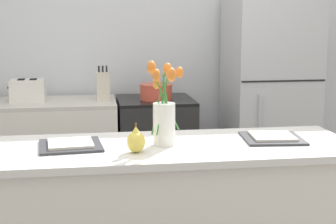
% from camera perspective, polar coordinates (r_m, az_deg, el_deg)
% --- Properties ---
extents(back_wall, '(5.20, 0.08, 2.70)m').
position_cam_1_polar(back_wall, '(4.47, -3.38, 8.15)').
color(back_wall, silver).
rests_on(back_wall, ground_plane).
extents(back_counter, '(1.68, 0.60, 0.88)m').
position_cam_1_polar(back_counter, '(4.24, -17.20, -4.86)').
color(back_counter, silver).
rests_on(back_counter, ground_plane).
extents(stove_range, '(0.60, 0.61, 0.88)m').
position_cam_1_polar(stove_range, '(4.22, -1.40, -4.46)').
color(stove_range, black).
rests_on(stove_range, ground_plane).
extents(refrigerator, '(0.68, 0.67, 1.69)m').
position_cam_1_polar(refrigerator, '(4.36, 11.08, 1.24)').
color(refrigerator, '#B7BABC').
rests_on(refrigerator, ground_plane).
extents(flower_vase, '(0.18, 0.15, 0.42)m').
position_cam_1_polar(flower_vase, '(2.52, -0.45, -0.22)').
color(flower_vase, silver).
rests_on(flower_vase, kitchen_island).
extents(pear_figurine, '(0.09, 0.09, 0.14)m').
position_cam_1_polar(pear_figurine, '(2.40, -3.57, -3.19)').
color(pear_figurine, '#E5CC4C').
rests_on(pear_figurine, kitchen_island).
extents(plate_setting_left, '(0.32, 0.32, 0.02)m').
position_cam_1_polar(plate_setting_left, '(2.56, -10.76, -3.57)').
color(plate_setting_left, '#333338').
rests_on(plate_setting_left, kitchen_island).
extents(plate_setting_right, '(0.32, 0.32, 0.02)m').
position_cam_1_polar(plate_setting_right, '(2.72, 11.48, -2.79)').
color(plate_setting_right, '#333338').
rests_on(plate_setting_right, kitchen_island).
extents(toaster, '(0.28, 0.18, 0.17)m').
position_cam_1_polar(toaster, '(4.13, -15.28, 2.33)').
color(toaster, silver).
rests_on(toaster, back_counter).
extents(cooking_pot, '(0.26, 0.26, 0.15)m').
position_cam_1_polar(cooking_pot, '(4.08, -1.33, 2.27)').
color(cooking_pot, '#CC4C38').
rests_on(cooking_pot, stove_range).
extents(knife_block, '(0.10, 0.14, 0.27)m').
position_cam_1_polar(knife_block, '(4.09, -7.21, 2.89)').
color(knife_block, beige).
rests_on(knife_block, back_counter).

